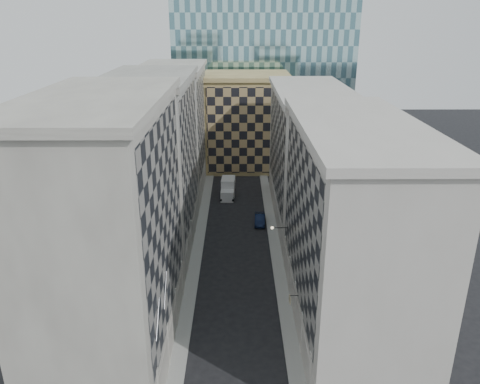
{
  "coord_description": "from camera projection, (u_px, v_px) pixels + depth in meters",
  "views": [
    {
      "loc": [
        0.14,
        -25.58,
        29.46
      ],
      "look_at": [
        0.38,
        14.57,
        14.26
      ],
      "focal_mm": 35.0,
      "sensor_mm": 36.0,
      "label": 1
    }
  ],
  "objects": [
    {
      "name": "bldg_left_b",
      "position": [
        153.0,
        163.0,
        61.14
      ],
      "size": [
        10.8,
        22.8,
        22.7
      ],
      "color": "gray",
      "rests_on": "ground"
    },
    {
      "name": "flagpoles_left",
      "position": [
        162.0,
        304.0,
        37.1
      ],
      "size": [
        0.1,
        6.33,
        2.33
      ],
      "color": "gray",
      "rests_on": "ground"
    },
    {
      "name": "bldg_right_a",
      "position": [
        349.0,
        229.0,
        44.79
      ],
      "size": [
        10.8,
        26.8,
        20.7
      ],
      "color": "#AFAAA0",
      "rests_on": "ground"
    },
    {
      "name": "bldg_right_b",
      "position": [
        309.0,
        155.0,
        70.2
      ],
      "size": [
        10.8,
        28.8,
        19.7
      ],
      "color": "#AFAAA0",
      "rests_on": "ground"
    },
    {
      "name": "sidewalk_east",
      "position": [
        276.0,
        250.0,
        62.41
      ],
      "size": [
        1.5,
        100.0,
        0.15
      ],
      "primitive_type": "cube",
      "color": "gray",
      "rests_on": "ground"
    },
    {
      "name": "church_tower",
      "position": [
        236.0,
        28.0,
        101.49
      ],
      "size": [
        7.2,
        7.2,
        51.5
      ],
      "color": "#2E2923",
      "rests_on": "ground"
    },
    {
      "name": "tan_block",
      "position": [
        246.0,
        121.0,
        94.52
      ],
      "size": [
        16.8,
        14.8,
        18.8
      ],
      "color": "#9E8A53",
      "rests_on": "ground"
    },
    {
      "name": "bldg_left_a",
      "position": [
        110.0,
        233.0,
        40.39
      ],
      "size": [
        10.8,
        22.8,
        23.7
      ],
      "color": "gray",
      "rests_on": "ground"
    },
    {
      "name": "shop_sign",
      "position": [
        290.0,
        299.0,
        45.04
      ],
      "size": [
        0.94,
        0.78,
        0.86
      ],
      "rotation": [
        0.0,
        0.0,
        0.07
      ],
      "color": "black",
      "rests_on": "ground"
    },
    {
      "name": "bracket_lamp",
      "position": [
        274.0,
        228.0,
        54.63
      ],
      "size": [
        1.98,
        0.36,
        0.36
      ],
      "color": "black",
      "rests_on": "ground"
    },
    {
      "name": "box_truck",
      "position": [
        228.0,
        189.0,
        80.78
      ],
      "size": [
        2.51,
        5.7,
        3.08
      ],
      "rotation": [
        0.0,
        0.0,
        -0.04
      ],
      "color": "silver",
      "rests_on": "ground"
    },
    {
      "name": "bldg_left_c",
      "position": [
        175.0,
        129.0,
        81.89
      ],
      "size": [
        10.8,
        22.8,
        21.7
      ],
      "color": "gray",
      "rests_on": "ground"
    },
    {
      "name": "sidewalk_west",
      "position": [
        197.0,
        250.0,
        62.35
      ],
      "size": [
        1.5,
        100.0,
        0.15
      ],
      "primitive_type": "cube",
      "color": "gray",
      "rests_on": "ground"
    },
    {
      "name": "dark_car",
      "position": [
        260.0,
        219.0,
        70.31
      ],
      "size": [
        1.74,
        4.43,
        1.44
      ],
      "primitive_type": "imported",
      "rotation": [
        0.0,
        0.0,
        -0.05
      ],
      "color": "black",
      "rests_on": "ground"
    }
  ]
}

